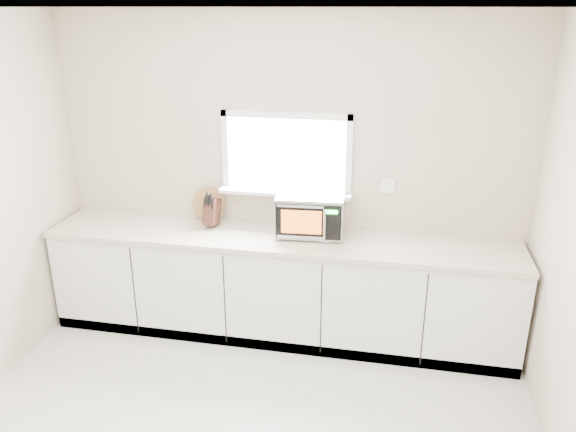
# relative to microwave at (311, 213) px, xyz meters

# --- Properties ---
(back_wall) EXTENTS (4.00, 0.17, 2.70)m
(back_wall) POSITION_rel_microwave_xyz_m (-0.24, 0.18, 0.26)
(back_wall) COLOR beige
(back_wall) RESTS_ON ground
(cabinets) EXTENTS (3.92, 0.60, 0.88)m
(cabinets) POSITION_rel_microwave_xyz_m (-0.24, -0.11, -0.66)
(cabinets) COLOR silver
(cabinets) RESTS_ON ground
(countertop) EXTENTS (3.92, 0.64, 0.04)m
(countertop) POSITION_rel_microwave_xyz_m (-0.24, -0.12, -0.20)
(countertop) COLOR beige
(countertop) RESTS_ON cabinets
(microwave) EXTENTS (0.57, 0.46, 0.35)m
(microwave) POSITION_rel_microwave_xyz_m (0.00, 0.00, 0.00)
(microwave) COLOR black
(microwave) RESTS_ON countertop
(knife_block) EXTENTS (0.11, 0.22, 0.32)m
(knife_block) POSITION_rel_microwave_xyz_m (-0.86, 0.00, -0.05)
(knife_block) COLOR #412217
(knife_block) RESTS_ON countertop
(cutting_board) EXTENTS (0.30, 0.07, 0.30)m
(cutting_board) POSITION_rel_microwave_xyz_m (-0.93, 0.13, -0.03)
(cutting_board) COLOR #AE8143
(cutting_board) RESTS_ON countertop
(coffee_grinder) EXTENTS (0.13, 0.13, 0.20)m
(coffee_grinder) POSITION_rel_microwave_xyz_m (0.15, -0.13, -0.08)
(coffee_grinder) COLOR #B0B2B7
(coffee_grinder) RESTS_ON countertop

